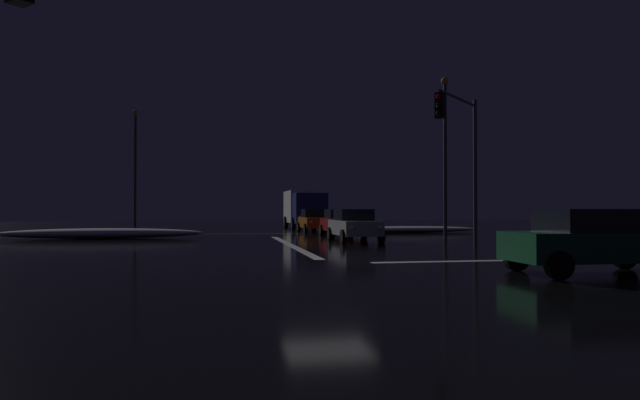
{
  "coord_description": "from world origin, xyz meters",
  "views": [
    {
      "loc": [
        -3.1,
        -15.79,
        1.56
      ],
      "look_at": [
        1.97,
        12.06,
        2.03
      ],
      "focal_mm": 31.38,
      "sensor_mm": 36.0,
      "label": 1
    }
  ],
  "objects_px": {
    "box_truck": "(304,207)",
    "streetlamp_left_far": "(135,160)",
    "sedan_red": "(341,222)",
    "sedan_orange": "(315,220)",
    "sedan_silver": "(354,225)",
    "sedan_green_crossing": "(593,241)",
    "streetlamp_right_near": "(445,145)",
    "traffic_signal_ne": "(462,140)"
  },
  "relations": [
    {
      "from": "sedan_red",
      "to": "box_truck",
      "type": "bearing_deg",
      "value": 91.09
    },
    {
      "from": "traffic_signal_ne",
      "to": "sedan_orange",
      "type": "bearing_deg",
      "value": 106.34
    },
    {
      "from": "streetlamp_left_far",
      "to": "sedan_green_crossing",
      "type": "bearing_deg",
      "value": -65.41
    },
    {
      "from": "sedan_silver",
      "to": "box_truck",
      "type": "relative_size",
      "value": 0.52
    },
    {
      "from": "sedan_red",
      "to": "traffic_signal_ne",
      "type": "bearing_deg",
      "value": -66.24
    },
    {
      "from": "sedan_silver",
      "to": "sedan_orange",
      "type": "bearing_deg",
      "value": 90.03
    },
    {
      "from": "sedan_green_crossing",
      "to": "traffic_signal_ne",
      "type": "xyz_separation_m",
      "value": [
        1.76,
        11.25,
        3.85
      ]
    },
    {
      "from": "sedan_orange",
      "to": "traffic_signal_ne",
      "type": "height_order",
      "value": "traffic_signal_ne"
    },
    {
      "from": "sedan_orange",
      "to": "traffic_signal_ne",
      "type": "relative_size",
      "value": 0.64
    },
    {
      "from": "sedan_green_crossing",
      "to": "traffic_signal_ne",
      "type": "bearing_deg",
      "value": 81.08
    },
    {
      "from": "sedan_green_crossing",
      "to": "sedan_orange",
      "type": "bearing_deg",
      "value": 95.44
    },
    {
      "from": "sedan_silver",
      "to": "box_truck",
      "type": "distance_m",
      "value": 18.3
    },
    {
      "from": "sedan_red",
      "to": "traffic_signal_ne",
      "type": "height_order",
      "value": "traffic_signal_ne"
    },
    {
      "from": "sedan_green_crossing",
      "to": "traffic_signal_ne",
      "type": "height_order",
      "value": "traffic_signal_ne"
    },
    {
      "from": "sedan_orange",
      "to": "streetlamp_left_far",
      "type": "relative_size",
      "value": 0.46
    },
    {
      "from": "traffic_signal_ne",
      "to": "streetlamp_right_near",
      "type": "distance_m",
      "value": 6.75
    },
    {
      "from": "sedan_silver",
      "to": "traffic_signal_ne",
      "type": "distance_m",
      "value": 6.49
    },
    {
      "from": "sedan_red",
      "to": "traffic_signal_ne",
      "type": "distance_m",
      "value": 9.89
    },
    {
      "from": "sedan_red",
      "to": "streetlamp_right_near",
      "type": "bearing_deg",
      "value": -18.71
    },
    {
      "from": "sedan_silver",
      "to": "box_truck",
      "type": "bearing_deg",
      "value": 89.14
    },
    {
      "from": "streetlamp_right_near",
      "to": "streetlamp_left_far",
      "type": "xyz_separation_m",
      "value": [
        -19.11,
        16.0,
        0.18
      ]
    },
    {
      "from": "streetlamp_right_near",
      "to": "sedan_green_crossing",
      "type": "bearing_deg",
      "value": -101.82
    },
    {
      "from": "sedan_green_crossing",
      "to": "streetlamp_left_far",
      "type": "xyz_separation_m",
      "value": [
        -15.41,
        33.68,
        4.62
      ]
    },
    {
      "from": "sedan_orange",
      "to": "sedan_green_crossing",
      "type": "height_order",
      "value": "same"
    },
    {
      "from": "streetlamp_right_near",
      "to": "streetlamp_left_far",
      "type": "height_order",
      "value": "streetlamp_left_far"
    },
    {
      "from": "traffic_signal_ne",
      "to": "streetlamp_left_far",
      "type": "relative_size",
      "value": 0.72
    },
    {
      "from": "sedan_silver",
      "to": "sedan_green_crossing",
      "type": "relative_size",
      "value": 1.0
    },
    {
      "from": "sedan_green_crossing",
      "to": "streetlamp_left_far",
      "type": "bearing_deg",
      "value": 114.59
    },
    {
      "from": "streetlamp_right_near",
      "to": "streetlamp_left_far",
      "type": "bearing_deg",
      "value": 140.07
    },
    {
      "from": "sedan_red",
      "to": "sedan_orange",
      "type": "relative_size",
      "value": 1.0
    },
    {
      "from": "sedan_silver",
      "to": "sedan_green_crossing",
      "type": "xyz_separation_m",
      "value": [
        2.43,
        -14.37,
        0.0
      ]
    },
    {
      "from": "sedan_orange",
      "to": "sedan_silver",
      "type": "bearing_deg",
      "value": -89.97
    },
    {
      "from": "sedan_silver",
      "to": "streetlamp_left_far",
      "type": "bearing_deg",
      "value": 123.91
    },
    {
      "from": "sedan_red",
      "to": "sedan_green_crossing",
      "type": "height_order",
      "value": "same"
    },
    {
      "from": "sedan_red",
      "to": "sedan_green_crossing",
      "type": "bearing_deg",
      "value": -84.44
    },
    {
      "from": "sedan_silver",
      "to": "sedan_orange",
      "type": "relative_size",
      "value": 1.0
    },
    {
      "from": "box_truck",
      "to": "streetlamp_left_far",
      "type": "distance_m",
      "value": 13.81
    },
    {
      "from": "streetlamp_left_far",
      "to": "sedan_silver",
      "type": "bearing_deg",
      "value": -56.09
    },
    {
      "from": "box_truck",
      "to": "sedan_green_crossing",
      "type": "height_order",
      "value": "box_truck"
    },
    {
      "from": "sedan_orange",
      "to": "streetlamp_left_far",
      "type": "bearing_deg",
      "value": 147.97
    },
    {
      "from": "sedan_red",
      "to": "box_truck",
      "type": "distance_m",
      "value": 13.09
    },
    {
      "from": "sedan_red",
      "to": "sedan_silver",
      "type": "bearing_deg",
      "value": -95.7
    }
  ]
}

